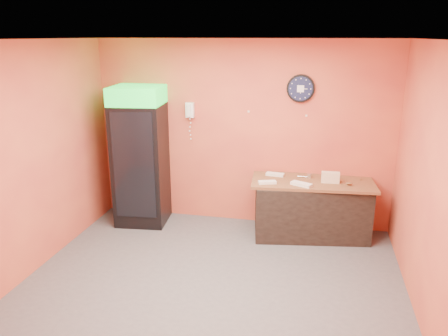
# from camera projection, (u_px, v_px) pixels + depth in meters

# --- Properties ---
(floor) EXTENTS (4.50, 4.50, 0.00)m
(floor) POSITION_uv_depth(u_px,v_px,m) (211.00, 286.00, 5.16)
(floor) COLOR #47474C
(floor) RESTS_ON ground
(back_wall) EXTENTS (4.50, 0.02, 2.80)m
(back_wall) POSITION_uv_depth(u_px,v_px,m) (242.00, 134.00, 6.62)
(back_wall) COLOR #DA653D
(back_wall) RESTS_ON floor
(left_wall) EXTENTS (0.02, 4.00, 2.80)m
(left_wall) POSITION_uv_depth(u_px,v_px,m) (27.00, 161.00, 5.21)
(left_wall) COLOR #DA653D
(left_wall) RESTS_ON floor
(right_wall) EXTENTS (0.02, 4.00, 2.80)m
(right_wall) POSITION_uv_depth(u_px,v_px,m) (432.00, 188.00, 4.30)
(right_wall) COLOR #DA653D
(right_wall) RESTS_ON floor
(ceiling) EXTENTS (4.50, 4.00, 0.02)m
(ceiling) POSITION_uv_depth(u_px,v_px,m) (209.00, 39.00, 4.34)
(ceiling) COLOR white
(ceiling) RESTS_ON back_wall
(beverage_cooler) EXTENTS (0.82, 0.82, 2.13)m
(beverage_cooler) POSITION_uv_depth(u_px,v_px,m) (140.00, 158.00, 6.66)
(beverage_cooler) COLOR black
(beverage_cooler) RESTS_ON floor
(prep_counter) EXTENTS (1.70, 0.96, 0.80)m
(prep_counter) POSITION_uv_depth(u_px,v_px,m) (311.00, 210.00, 6.36)
(prep_counter) COLOR black
(prep_counter) RESTS_ON floor
(wall_clock) EXTENTS (0.40, 0.06, 0.40)m
(wall_clock) POSITION_uv_depth(u_px,v_px,m) (301.00, 89.00, 6.22)
(wall_clock) COLOR black
(wall_clock) RESTS_ON back_wall
(wall_phone) EXTENTS (0.12, 0.11, 0.23)m
(wall_phone) POSITION_uv_depth(u_px,v_px,m) (190.00, 110.00, 6.63)
(wall_phone) COLOR white
(wall_phone) RESTS_ON back_wall
(butcher_paper) EXTENTS (1.79, 0.89, 0.04)m
(butcher_paper) POSITION_uv_depth(u_px,v_px,m) (313.00, 182.00, 6.23)
(butcher_paper) COLOR brown
(butcher_paper) RESTS_ON prep_counter
(sub_roll_stack) EXTENTS (0.25, 0.09, 0.16)m
(sub_roll_stack) POSITION_uv_depth(u_px,v_px,m) (330.00, 177.00, 6.13)
(sub_roll_stack) COLOR beige
(sub_roll_stack) RESTS_ON butcher_paper
(wrapped_sandwich_left) EXTENTS (0.27, 0.17, 0.04)m
(wrapped_sandwich_left) POSITION_uv_depth(u_px,v_px,m) (267.00, 182.00, 6.12)
(wrapped_sandwich_left) COLOR silver
(wrapped_sandwich_left) RESTS_ON butcher_paper
(wrapped_sandwich_mid) EXTENTS (0.31, 0.23, 0.04)m
(wrapped_sandwich_mid) POSITION_uv_depth(u_px,v_px,m) (301.00, 184.00, 6.03)
(wrapped_sandwich_mid) COLOR silver
(wrapped_sandwich_mid) RESTS_ON butcher_paper
(wrapped_sandwich_right) EXTENTS (0.28, 0.14, 0.04)m
(wrapped_sandwich_right) POSITION_uv_depth(u_px,v_px,m) (275.00, 174.00, 6.46)
(wrapped_sandwich_right) COLOR silver
(wrapped_sandwich_right) RESTS_ON butcher_paper
(kitchen_tool) EXTENTS (0.07, 0.07, 0.07)m
(kitchen_tool) POSITION_uv_depth(u_px,v_px,m) (309.00, 176.00, 6.35)
(kitchen_tool) COLOR silver
(kitchen_tool) RESTS_ON butcher_paper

